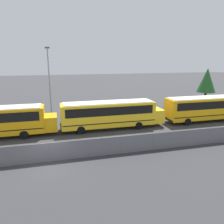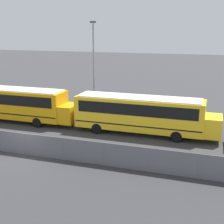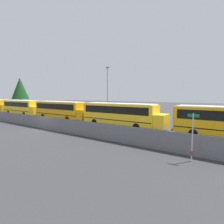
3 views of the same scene
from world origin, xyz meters
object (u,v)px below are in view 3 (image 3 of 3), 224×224
at_px(school_bus_3, 120,113).
at_px(tree_1, 20,88).
at_px(light_pole, 108,91).
at_px(street_sign, 192,136).
at_px(school_bus_2, 61,109).
at_px(school_bus_1, 22,106).

distance_m(school_bus_3, tree_1, 47.11).
height_order(school_bus_3, light_pole, light_pole).
xyz_separation_m(school_bus_3, street_sign, (10.79, -8.25, -0.23)).
height_order(street_sign, tree_1, tree_1).
height_order(school_bus_2, tree_1, tree_1).
xyz_separation_m(street_sign, light_pole, (-17.63, 14.55, 3.52)).
bearing_deg(street_sign, tree_1, 162.17).
distance_m(school_bus_3, light_pole, 9.86).
xyz_separation_m(school_bus_1, school_bus_2, (13.20, 0.13, 0.00)).
bearing_deg(street_sign, school_bus_2, 160.68).
relative_size(street_sign, light_pole, 0.33).
distance_m(street_sign, light_pole, 23.13).
xyz_separation_m(light_pole, tree_1, (-38.97, 3.65, 1.44)).
bearing_deg(light_pole, school_bus_3, -42.66).
distance_m(school_bus_1, tree_1, 22.85).
distance_m(school_bus_2, tree_1, 34.93).
bearing_deg(school_bus_1, school_bus_2, 0.56).
height_order(street_sign, light_pole, light_pole).
height_order(school_bus_3, tree_1, tree_1).
distance_m(school_bus_2, street_sign, 24.86).
distance_m(school_bus_1, street_sign, 37.54).
relative_size(school_bus_1, light_pole, 1.29).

